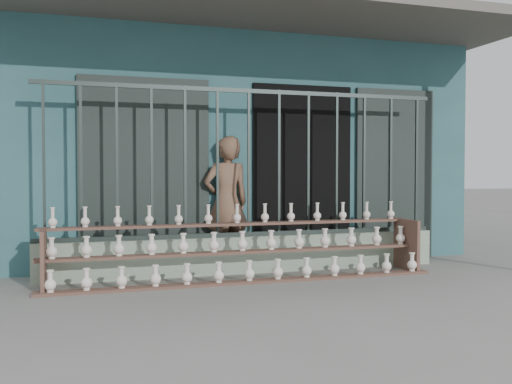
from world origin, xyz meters
name	(u,v)px	position (x,y,z in m)	size (l,w,h in m)	color
ground	(285,294)	(0.00, 0.00, 0.00)	(60.00, 60.00, 0.00)	slate
workshop_building	(200,149)	(0.00, 4.23, 1.62)	(7.40, 6.60, 3.21)	#2D595F
parapet_wall	(249,254)	(0.00, 1.30, 0.23)	(5.00, 0.20, 0.45)	#94AC93
security_fence	(249,163)	(0.00, 1.30, 1.35)	(5.00, 0.04, 1.80)	#283330
shelf_rack	(243,248)	(-0.19, 0.88, 0.36)	(4.50, 0.68, 0.85)	brown
elderly_woman	(227,202)	(-0.18, 1.68, 0.85)	(0.62, 0.41, 1.69)	brown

